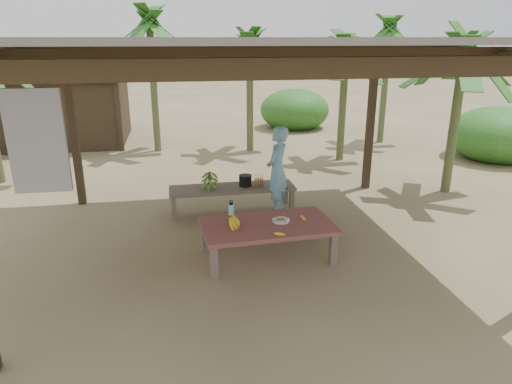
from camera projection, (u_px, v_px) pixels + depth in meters
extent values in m
plane|color=brown|center=(250.00, 244.00, 6.85)|extent=(80.00, 80.00, 0.00)
cube|color=black|center=(74.00, 132.00, 8.11)|extent=(0.13, 0.13, 2.70)
cube|color=black|center=(370.00, 123.00, 9.02)|extent=(0.13, 0.13, 2.70)
cube|color=black|center=(292.00, 68.00, 3.84)|extent=(5.80, 0.14, 0.18)
cube|color=black|center=(229.00, 52.00, 8.13)|extent=(5.80, 0.14, 0.18)
cube|color=black|center=(21.00, 59.00, 5.53)|extent=(0.14, 4.80, 0.18)
cube|color=black|center=(444.00, 56.00, 6.44)|extent=(0.14, 4.80, 0.18)
cube|color=slate|center=(249.00, 40.00, 5.92)|extent=(6.60, 5.60, 0.06)
cube|color=slate|center=(37.00, 142.00, 3.68)|extent=(0.45, 0.05, 0.85)
cube|color=brown|center=(214.00, 262.00, 5.83)|extent=(0.11, 0.11, 0.44)
cube|color=brown|center=(333.00, 249.00, 6.20)|extent=(0.11, 0.11, 0.44)
cube|color=brown|center=(205.00, 236.00, 6.61)|extent=(0.11, 0.11, 0.44)
cube|color=brown|center=(312.00, 225.00, 6.97)|extent=(0.11, 0.11, 0.44)
cube|color=maroon|center=(267.00, 226.00, 6.32)|extent=(1.86, 1.11, 0.06)
cube|color=brown|center=(174.00, 208.00, 7.72)|extent=(0.08, 0.08, 0.40)
cube|color=brown|center=(292.00, 201.00, 8.08)|extent=(0.08, 0.08, 0.40)
cube|color=brown|center=(174.00, 200.00, 8.15)|extent=(0.08, 0.08, 0.40)
cube|color=brown|center=(285.00, 193.00, 8.50)|extent=(0.08, 0.08, 0.40)
cube|color=brown|center=(232.00, 188.00, 8.04)|extent=(2.21, 0.62, 0.05)
cylinder|color=white|center=(281.00, 221.00, 6.38)|extent=(0.23, 0.23, 0.01)
cylinder|color=white|center=(281.00, 220.00, 6.38)|extent=(0.25, 0.25, 0.02)
cube|color=brown|center=(281.00, 220.00, 6.38)|extent=(0.13, 0.09, 0.02)
ellipsoid|color=yellow|center=(280.00, 234.00, 5.93)|extent=(0.16, 0.05, 0.04)
ellipsoid|color=yellow|center=(303.00, 218.00, 6.46)|extent=(0.08, 0.15, 0.04)
cylinder|color=#46D6DA|center=(231.00, 212.00, 6.43)|extent=(0.08, 0.08, 0.22)
cylinder|color=black|center=(231.00, 204.00, 6.39)|extent=(0.06, 0.06, 0.03)
torus|color=black|center=(231.00, 202.00, 6.38)|extent=(0.05, 0.01, 0.05)
cylinder|color=black|center=(245.00, 181.00, 8.06)|extent=(0.22, 0.22, 0.19)
imported|color=#72B0D7|center=(277.00, 171.00, 7.86)|extent=(0.61, 0.67, 1.54)
cube|color=black|center=(53.00, 108.00, 13.26)|extent=(4.00, 3.00, 2.00)
cube|color=brown|center=(38.00, 61.00, 12.04)|extent=(4.40, 1.73, 1.00)
cube|color=brown|center=(54.00, 59.00, 13.62)|extent=(4.40, 1.73, 1.00)
cylinder|color=#596638|center=(343.00, 104.00, 11.18)|extent=(0.18, 0.18, 2.79)
cylinder|color=#596638|center=(250.00, 98.00, 12.09)|extent=(0.18, 0.18, 2.87)
cylinder|color=#596638|center=(154.00, 88.00, 11.96)|extent=(0.18, 0.18, 3.40)
cylinder|color=#596638|center=(455.00, 122.00, 8.77)|extent=(0.18, 0.18, 2.81)
cylinder|color=#596638|center=(385.00, 87.00, 13.04)|extent=(0.18, 0.18, 3.22)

